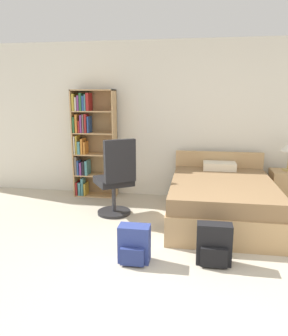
# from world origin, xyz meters

# --- Properties ---
(ground_plane) EXTENTS (14.00, 14.00, 0.00)m
(ground_plane) POSITION_xyz_m (0.00, 0.00, 0.00)
(ground_plane) COLOR #BCB29E
(wall_back) EXTENTS (9.00, 0.06, 2.60)m
(wall_back) POSITION_xyz_m (0.00, 3.23, 1.30)
(wall_back) COLOR silver
(wall_back) RESTS_ON ground_plane
(bookshelf) EXTENTS (0.72, 0.29, 1.81)m
(bookshelf) POSITION_xyz_m (-1.63, 2.99, 0.95)
(bookshelf) COLOR tan
(bookshelf) RESTS_ON ground_plane
(bed) EXTENTS (1.40, 1.93, 0.82)m
(bed) POSITION_xyz_m (0.54, 2.18, 0.29)
(bed) COLOR tan
(bed) RESTS_ON ground_plane
(office_chair) EXTENTS (0.69, 0.72, 1.14)m
(office_chair) POSITION_xyz_m (-0.94, 2.07, 0.54)
(office_chair) COLOR #232326
(office_chair) RESTS_ON ground_plane
(nightstand) EXTENTS (0.53, 0.44, 0.58)m
(nightstand) POSITION_xyz_m (1.60, 2.88, 0.29)
(nightstand) COLOR tan
(nightstand) RESTS_ON ground_plane
(backpack_black) EXTENTS (0.36, 0.22, 0.44)m
(backpack_black) POSITION_xyz_m (0.39, 0.87, 0.21)
(backpack_black) COLOR black
(backpack_black) RESTS_ON ground_plane
(backpack_blue) EXTENTS (0.33, 0.25, 0.40)m
(backpack_blue) POSITION_xyz_m (-0.43, 0.79, 0.19)
(backpack_blue) COLOR navy
(backpack_blue) RESTS_ON ground_plane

